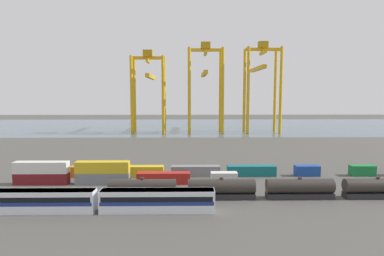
% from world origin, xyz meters
% --- Properties ---
extents(ground_plane, '(420.00, 420.00, 0.00)m').
position_xyz_m(ground_plane, '(0.00, 40.00, 0.00)').
color(ground_plane, '#4C4944').
extents(harbour_water, '(400.00, 110.00, 0.01)m').
position_xyz_m(harbour_water, '(0.00, 134.35, 0.00)').
color(harbour_water, '#475B6B').
rests_on(harbour_water, ground_plane).
extents(passenger_train, '(40.60, 3.14, 3.90)m').
position_xyz_m(passenger_train, '(-17.50, -19.50, 2.14)').
color(passenger_train, silver).
rests_on(passenger_train, ground_plane).
extents(freight_tank_row, '(74.78, 2.79, 4.25)m').
position_xyz_m(freight_tank_row, '(20.16, -12.41, 1.99)').
color(freight_tank_row, '#232326').
rests_on(freight_tank_row, ground_plane).
extents(shipping_container_0, '(12.10, 2.44, 2.60)m').
position_xyz_m(shipping_container_0, '(-35.01, -1.31, 1.30)').
color(shipping_container_0, maroon).
rests_on(shipping_container_0, ground_plane).
extents(shipping_container_1, '(12.10, 2.44, 2.60)m').
position_xyz_m(shipping_container_1, '(-35.01, -1.31, 3.90)').
color(shipping_container_1, silver).
rests_on(shipping_container_1, shipping_container_0).
extents(shipping_container_2, '(12.10, 2.44, 2.60)m').
position_xyz_m(shipping_container_2, '(-21.18, -1.31, 1.30)').
color(shipping_container_2, slate).
rests_on(shipping_container_2, ground_plane).
extents(shipping_container_3, '(12.10, 2.44, 2.60)m').
position_xyz_m(shipping_container_3, '(-21.18, -1.31, 3.90)').
color(shipping_container_3, gold).
rests_on(shipping_container_3, shipping_container_2).
extents(shipping_container_4, '(12.10, 2.44, 2.60)m').
position_xyz_m(shipping_container_4, '(-7.35, -1.31, 1.30)').
color(shipping_container_4, '#AD211C').
rests_on(shipping_container_4, ground_plane).
extents(shipping_container_5, '(6.04, 2.44, 2.60)m').
position_xyz_m(shipping_container_5, '(6.48, -1.31, 1.30)').
color(shipping_container_5, silver).
rests_on(shipping_container_5, ground_plane).
extents(shipping_container_6, '(6.04, 2.44, 2.60)m').
position_xyz_m(shipping_container_6, '(-27.85, 5.61, 1.30)').
color(shipping_container_6, orange).
rests_on(shipping_container_6, ground_plane).
extents(shipping_container_7, '(12.10, 2.44, 2.60)m').
position_xyz_m(shipping_container_7, '(-13.87, 5.61, 1.30)').
color(shipping_container_7, gold).
rests_on(shipping_container_7, ground_plane).
extents(shipping_container_8, '(12.10, 2.44, 2.60)m').
position_xyz_m(shipping_container_8, '(0.12, 5.61, 1.30)').
color(shipping_container_8, slate).
rests_on(shipping_container_8, ground_plane).
extents(shipping_container_9, '(12.10, 2.44, 2.60)m').
position_xyz_m(shipping_container_9, '(14.11, 5.61, 1.30)').
color(shipping_container_9, '#146066').
rests_on(shipping_container_9, ground_plane).
extents(shipping_container_10, '(6.04, 2.44, 2.60)m').
position_xyz_m(shipping_container_10, '(28.09, 5.61, 1.30)').
color(shipping_container_10, '#1C4299').
rests_on(shipping_container_10, ground_plane).
extents(shipping_container_11, '(6.04, 2.44, 2.60)m').
position_xyz_m(shipping_container_11, '(42.08, 5.61, 1.30)').
color(shipping_container_11, '#197538').
rests_on(shipping_container_11, ground_plane).
extents(gantry_crane_west, '(17.55, 35.13, 42.85)m').
position_xyz_m(gantry_crane_west, '(-22.07, 102.03, 25.89)').
color(gantry_crane_west, gold).
rests_on(gantry_crane_west, ground_plane).
extents(gantry_crane_central, '(18.46, 36.76, 46.91)m').
position_xyz_m(gantry_crane_central, '(7.66, 101.93, 28.00)').
color(gantry_crane_central, gold).
rests_on(gantry_crane_central, ground_plane).
extents(gantry_crane_east, '(18.27, 35.65, 47.29)m').
position_xyz_m(gantry_crane_east, '(37.39, 101.77, 28.70)').
color(gantry_crane_east, gold).
rests_on(gantry_crane_east, ground_plane).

